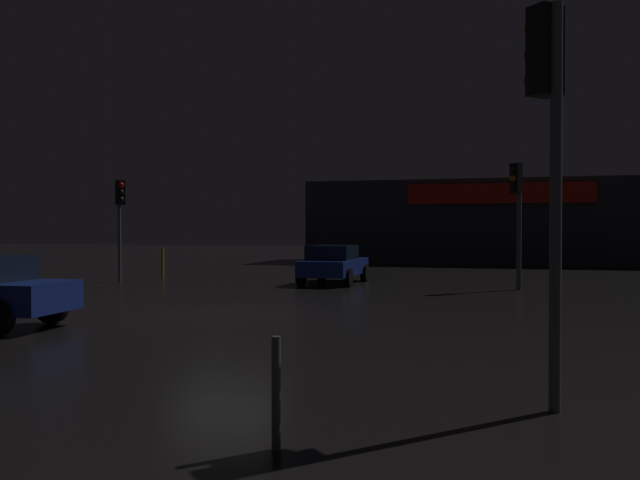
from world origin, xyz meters
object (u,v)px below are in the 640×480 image
(traffic_signal_main, at_px, (548,114))
(traffic_signal_opposite, at_px, (120,206))
(traffic_signal_cross_left, at_px, (517,202))
(car_near, at_px, (334,264))
(store_building, at_px, (500,222))

(traffic_signal_main, distance_m, traffic_signal_opposite, 20.05)
(traffic_signal_cross_left, relative_size, car_near, 1.05)
(car_near, bearing_deg, traffic_signal_opposite, -169.58)
(traffic_signal_cross_left, distance_m, car_near, 6.68)
(store_building, xyz_separation_m, traffic_signal_cross_left, (0.76, -17.83, 0.47))
(traffic_signal_main, bearing_deg, store_building, 91.58)
(store_building, xyz_separation_m, traffic_signal_opposite, (-13.26, -18.41, 0.44))
(store_building, xyz_separation_m, car_near, (-5.52, -16.99, -1.64))
(traffic_signal_main, distance_m, car_near, 17.06)
(traffic_signal_main, xyz_separation_m, traffic_signal_opposite, (-14.17, 14.18, -0.40))
(store_building, bearing_deg, traffic_signal_opposite, -125.77)
(store_building, relative_size, traffic_signal_opposite, 5.77)
(traffic_signal_cross_left, bearing_deg, store_building, 92.45)
(traffic_signal_cross_left, bearing_deg, traffic_signal_main, -89.46)
(store_building, relative_size, traffic_signal_main, 4.96)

